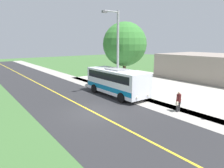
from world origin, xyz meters
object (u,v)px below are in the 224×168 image
Objects in this scene: street_light_pole at (117,50)px; tree_curbside at (125,44)px; pedestrian_with_bags at (179,101)px; shuttle_bus_front at (116,81)px.

street_light_pole reaches higher than tree_curbside.
street_light_pole is at bearing -86.59° from pedestrian_with_bags.
pedestrian_with_bags is at bearing 93.41° from street_light_pole.
street_light_pole reaches higher than pedestrian_with_bags.
shuttle_bus_front is at bearing 48.30° from street_light_pole.
pedestrian_with_bags is at bearing 76.64° from tree_curbside.
tree_curbside is at bearing -145.44° from street_light_pole.
street_light_pole reaches higher than shuttle_bus_front.
tree_curbside is (-2.88, -2.14, 3.55)m from shuttle_bus_front.
street_light_pole is at bearing -131.70° from shuttle_bus_front.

